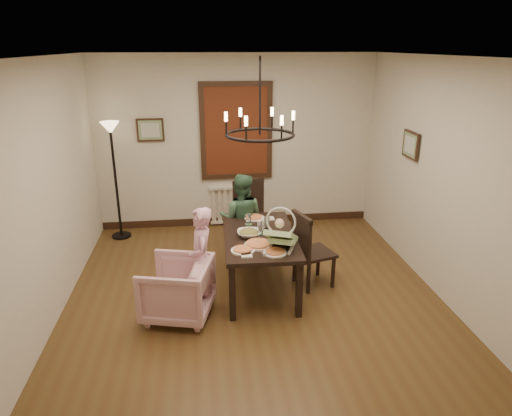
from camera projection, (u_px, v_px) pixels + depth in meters
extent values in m
cube|color=#533A1C|center=(255.00, 298.00, 5.55)|extent=(4.50, 5.00, 0.01)
cube|color=white|center=(254.00, 56.00, 4.60)|extent=(4.50, 5.00, 0.01)
cube|color=beige|center=(236.00, 143.00, 7.41)|extent=(4.50, 0.01, 2.80)
cube|color=beige|center=(43.00, 196.00, 4.82)|extent=(0.01, 5.00, 2.80)
cube|color=beige|center=(445.00, 182.00, 5.33)|extent=(0.01, 5.00, 2.80)
cube|color=black|center=(260.00, 236.00, 5.59)|extent=(0.91, 1.56, 0.05)
cube|color=black|center=(232.00, 293.00, 5.01)|extent=(0.07, 0.07, 0.67)
cube|color=black|center=(228.00, 241.00, 6.34)|extent=(0.07, 0.07, 0.67)
cube|color=black|center=(299.00, 290.00, 5.08)|extent=(0.07, 0.07, 0.67)
cube|color=black|center=(281.00, 239.00, 6.41)|extent=(0.07, 0.07, 0.67)
imported|color=#DCA8BF|center=(177.00, 289.00, 5.10)|extent=(0.90, 0.88, 0.67)
imported|color=#E29FBE|center=(202.00, 267.00, 5.21)|extent=(0.27, 0.39, 1.02)
imported|color=#3B6348|center=(241.00, 226.00, 6.32)|extent=(0.60, 0.52, 1.07)
imported|color=white|center=(249.00, 233.00, 5.51)|extent=(0.33, 0.33, 0.08)
cylinder|color=tan|center=(258.00, 244.00, 5.26)|extent=(0.32, 0.32, 0.04)
cylinder|color=silver|center=(261.00, 231.00, 5.50)|extent=(0.07, 0.07, 0.13)
cube|color=#622413|center=(236.00, 131.00, 7.30)|extent=(1.00, 0.03, 1.40)
cube|color=black|center=(150.00, 130.00, 7.14)|extent=(0.42, 0.03, 0.36)
cube|color=black|center=(411.00, 145.00, 6.08)|extent=(0.03, 0.42, 0.36)
torus|color=black|center=(260.00, 135.00, 5.16)|extent=(0.80, 0.80, 0.04)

